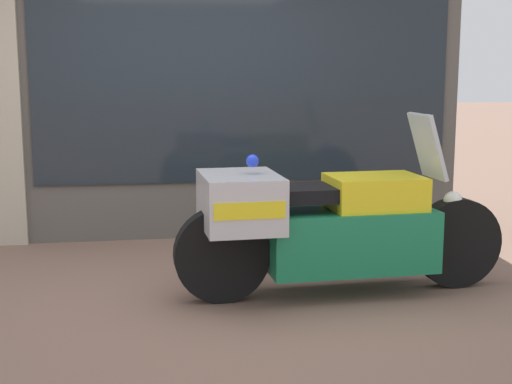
{
  "coord_description": "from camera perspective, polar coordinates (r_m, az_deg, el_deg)",
  "views": [
    {
      "loc": [
        -0.47,
        -4.98,
        1.6
      ],
      "look_at": [
        0.37,
        0.38,
        0.68
      ],
      "focal_mm": 50.0,
      "sensor_mm": 36.0,
      "label": 1
    }
  ],
  "objects": [
    {
      "name": "window_display",
      "position": [
        7.16,
        -1.39,
        0.71
      ],
      "size": [
        3.76,
        0.3,
        2.09
      ],
      "color": "slate",
      "rests_on": "ground"
    },
    {
      "name": "shop_building",
      "position": [
        7.0,
        -8.73,
        13.4
      ],
      "size": [
        5.26,
        0.55,
        4.14
      ],
      "color": "#56514C",
      "rests_on": "ground"
    },
    {
      "name": "paramedic_motorcycle",
      "position": [
        5.13,
        5.48,
        -2.5
      ],
      "size": [
        2.45,
        0.74,
        1.31
      ],
      "rotation": [
        0.0,
        0.0,
        0.05
      ],
      "color": "black",
      "rests_on": "ground"
    },
    {
      "name": "ground_plane",
      "position": [
        5.26,
        -3.35,
        -8.14
      ],
      "size": [
        60.0,
        60.0,
        0.0
      ],
      "primitive_type": "plane",
      "color": "#7A5B4C"
    }
  ]
}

